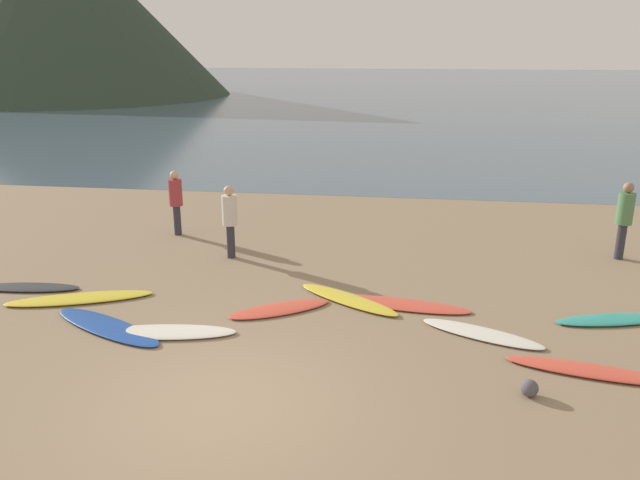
% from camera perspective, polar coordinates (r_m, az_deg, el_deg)
% --- Properties ---
extents(ground_plane, '(120.00, 120.00, 0.20)m').
position_cam_1_polar(ground_plane, '(18.00, 0.23, 2.13)').
color(ground_plane, '#8C7559').
rests_on(ground_plane, ground).
extents(ocean_water, '(140.00, 100.00, 0.01)m').
position_cam_1_polar(ocean_water, '(69.55, 6.27, 13.49)').
color(ocean_water, '#475B6B').
rests_on(ocean_water, ground).
extents(headland_hill, '(28.27, 28.27, 14.79)m').
position_cam_1_polar(headland_hill, '(62.85, -22.10, 18.73)').
color(headland_hill, '#28382B').
rests_on(headland_hill, ground).
extents(surfboard_0, '(2.07, 0.69, 0.07)m').
position_cam_1_polar(surfboard_0, '(13.72, -24.77, -3.89)').
color(surfboard_0, '#333338').
rests_on(surfboard_0, ground).
extents(surfboard_1, '(2.70, 1.47, 0.08)m').
position_cam_1_polar(surfboard_1, '(12.77, -20.83, -4.93)').
color(surfboard_1, yellow).
rests_on(surfboard_1, ground).
extents(surfboard_2, '(2.53, 1.68, 0.07)m').
position_cam_1_polar(surfboard_2, '(11.41, -18.63, -7.39)').
color(surfboard_2, '#1E479E').
rests_on(surfboard_2, ground).
extents(surfboard_3, '(2.39, 0.91, 0.07)m').
position_cam_1_polar(surfboard_3, '(10.93, -13.68, -8.05)').
color(surfboard_3, silver).
rests_on(surfboard_3, ground).
extents(surfboard_4, '(1.93, 1.50, 0.07)m').
position_cam_1_polar(surfboard_4, '(11.52, -3.64, -6.20)').
color(surfboard_4, '#D84C38').
rests_on(surfboard_4, ground).
extents(surfboard_5, '(2.17, 1.67, 0.09)m').
position_cam_1_polar(surfboard_5, '(11.90, 2.55, -5.35)').
color(surfboard_5, yellow).
rests_on(surfboard_5, ground).
extents(surfboard_6, '(2.57, 0.94, 0.06)m').
position_cam_1_polar(surfboard_6, '(11.79, 7.43, -5.77)').
color(surfboard_6, '#D84C38').
rests_on(surfboard_6, ground).
extents(surfboard_7, '(2.10, 1.31, 0.07)m').
position_cam_1_polar(surfboard_7, '(10.91, 14.36, -8.16)').
color(surfboard_7, silver).
rests_on(surfboard_7, ground).
extents(surfboard_8, '(2.41, 0.94, 0.08)m').
position_cam_1_polar(surfboard_8, '(10.26, 23.08, -10.75)').
color(surfboard_8, '#D84C38').
rests_on(surfboard_8, ground).
extents(surfboard_9, '(2.18, 1.03, 0.08)m').
position_cam_1_polar(surfboard_9, '(12.20, 24.97, -6.50)').
color(surfboard_9, teal).
rests_on(surfboard_9, ground).
extents(person_0, '(0.33, 0.33, 1.63)m').
position_cam_1_polar(person_0, '(16.10, -12.86, 3.76)').
color(person_0, '#2D2D38').
rests_on(person_0, ground).
extents(person_1, '(0.33, 0.33, 1.65)m').
position_cam_1_polar(person_1, '(14.13, -8.14, 2.18)').
color(person_1, '#2D2D38').
rests_on(person_1, ground).
extents(person_2, '(0.35, 0.35, 1.74)m').
position_cam_1_polar(person_2, '(15.42, 25.75, 2.09)').
color(person_2, '#2D2D38').
rests_on(person_2, ground).
extents(beach_rock_near, '(0.24, 0.24, 0.24)m').
position_cam_1_polar(beach_rock_near, '(9.33, 18.35, -12.55)').
color(beach_rock_near, '#4E4C51').
rests_on(beach_rock_near, ground).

